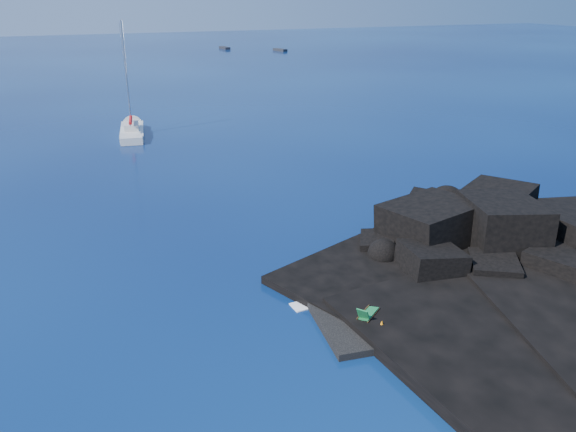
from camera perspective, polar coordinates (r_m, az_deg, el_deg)
name	(u,v)px	position (r m, az deg, el deg)	size (l,w,h in m)	color
ground	(320,336)	(26.25, 3.26, -12.12)	(400.00, 400.00, 0.00)	#030A31
headland	(502,262)	(35.02, 20.90, -4.39)	(24.00, 24.00, 3.60)	black
beach	(399,312)	(28.51, 11.20, -9.53)	(8.50, 6.00, 0.70)	black
surf_foam	(364,271)	(32.07, 7.71, -5.51)	(10.00, 8.00, 0.06)	white
sailboat	(133,136)	(63.79, -15.51, 7.88)	(2.39, 11.39, 11.94)	silver
deck_chair	(369,310)	(26.76, 8.19, -9.42)	(1.48, 0.65, 1.02)	#166633
towel	(442,310)	(28.38, 15.38, -9.22)	(2.01, 0.95, 0.05)	white
sunbather	(442,308)	(28.31, 15.40, -8.99)	(1.59, 0.39, 0.21)	#B1775D
marker_cone	(382,325)	(26.25, 9.49, -10.88)	(0.32, 0.32, 0.48)	orange
distant_boat_a	(225,49)	(157.00, -6.46, 16.50)	(1.41, 4.53, 0.60)	black
distant_boat_b	(280,51)	(150.86, -0.81, 16.41)	(1.37, 4.39, 0.59)	#222226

